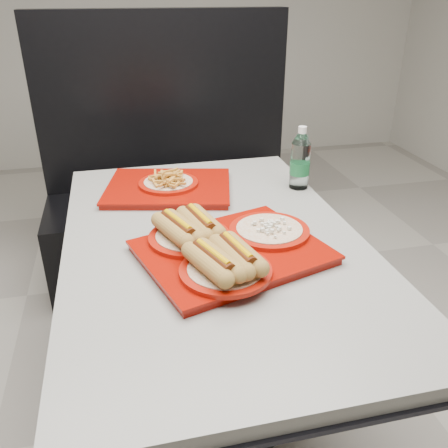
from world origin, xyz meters
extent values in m
plane|color=#9E998E|center=(0.00, 0.00, 0.00)|extent=(6.00, 6.00, 0.00)
cylinder|color=black|center=(0.00, 0.00, 0.03)|extent=(0.52, 0.52, 0.05)
cylinder|color=black|center=(0.00, 0.00, 0.38)|extent=(0.11, 0.11, 0.66)
cube|color=black|center=(0.00, 0.00, 0.70)|extent=(0.92, 1.42, 0.01)
cube|color=gray|center=(0.00, 0.00, 0.73)|extent=(0.90, 1.40, 0.04)
cube|color=black|center=(0.00, 1.02, 0.23)|extent=(1.30, 0.55, 0.45)
cube|color=black|center=(0.00, 1.26, 0.80)|extent=(1.30, 0.10, 1.10)
cube|color=#810B03|center=(0.03, -0.12, 0.76)|extent=(0.58, 0.50, 0.02)
cube|color=#810B03|center=(0.03, -0.12, 0.77)|extent=(0.59, 0.52, 0.01)
cylinder|color=#901004|center=(-0.02, -0.25, 0.78)|extent=(0.24, 0.24, 0.01)
cylinder|color=beige|center=(-0.02, -0.25, 0.79)|extent=(0.20, 0.20, 0.01)
cylinder|color=#901004|center=(-0.08, -0.04, 0.78)|extent=(0.24, 0.24, 0.01)
cylinder|color=beige|center=(-0.08, -0.04, 0.79)|extent=(0.20, 0.20, 0.01)
cylinder|color=#901004|center=(0.16, -0.06, 0.78)|extent=(0.24, 0.24, 0.01)
cylinder|color=beige|center=(0.16, -0.06, 0.79)|extent=(0.20, 0.20, 0.01)
cube|color=#810B03|center=(-0.09, 0.40, 0.76)|extent=(0.51, 0.44, 0.02)
cube|color=#810B03|center=(-0.09, 0.40, 0.77)|extent=(0.53, 0.45, 0.01)
cylinder|color=#901004|center=(-0.09, 0.40, 0.78)|extent=(0.22, 0.22, 0.01)
cylinder|color=beige|center=(-0.09, 0.40, 0.79)|extent=(0.18, 0.18, 0.00)
cylinder|color=silver|center=(0.40, 0.33, 0.84)|extent=(0.07, 0.07, 0.17)
cylinder|color=#186131|center=(0.40, 0.33, 0.83)|extent=(0.08, 0.08, 0.05)
cone|color=silver|center=(0.40, 0.33, 0.94)|extent=(0.07, 0.07, 0.04)
cylinder|color=silver|center=(0.40, 0.33, 0.98)|extent=(0.03, 0.03, 0.02)
camera|label=1|loc=(-0.26, -1.26, 1.45)|focal=38.00mm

